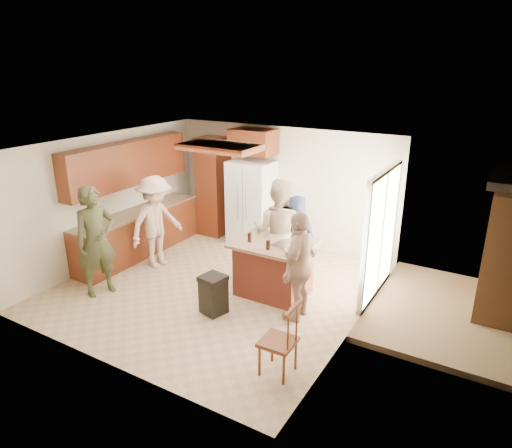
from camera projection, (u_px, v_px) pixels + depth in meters
The scene contains 13 objects.
room_shell at pixel (511, 261), 6.98m from camera, with size 8.00×5.20×5.00m.
person_front_left at pixel (96, 241), 7.53m from camera, with size 0.69×0.50×1.88m, color #383C23.
person_behind_left at pixel (278, 231), 7.97m from camera, with size 0.92×0.57×1.89m, color tan.
person_behind_right at pixel (295, 239), 8.04m from camera, with size 0.77×0.50×1.58m, color #1C2338.
person_side_right at pixel (300, 266), 6.81m from camera, with size 1.01×0.52×1.72m, color tan.
person_counter at pixel (156, 222), 8.57m from camera, with size 1.15×0.53×1.78m, color tan.
left_cabinetry at pixel (135, 209), 9.10m from camera, with size 0.64×3.00×2.30m.
back_wall_units at pixel (223, 176), 9.99m from camera, with size 1.80×0.60×2.45m.
refrigerator at pixel (252, 203), 9.71m from camera, with size 0.90×0.76×1.80m.
kitchen_island at pixel (273, 268), 7.67m from camera, with size 1.28×1.03×0.93m.
island_items at pixel (283, 245), 7.32m from camera, with size 0.99×0.72×0.15m.
trash_bin at pixel (213, 294), 7.11m from camera, with size 0.42×0.42×0.63m.
spindle_chair at pixel (280, 342), 5.67m from camera, with size 0.42×0.42×0.99m.
Camera 1 is at (4.24, -5.84, 3.75)m, focal length 32.00 mm.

